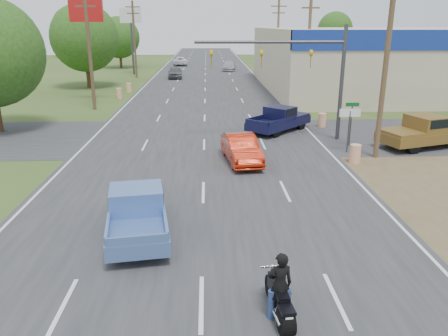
{
  "coord_description": "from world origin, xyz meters",
  "views": [
    {
      "loc": [
        0.22,
        -9.81,
        6.99
      ],
      "look_at": [
        0.89,
        7.45,
        1.3
      ],
      "focal_mm": 35.0,
      "sensor_mm": 36.0,
      "label": 1
    }
  ],
  "objects_px": {
    "motorcycle": "(280,303)",
    "rider": "(280,288)",
    "blue_pickup": "(137,210)",
    "distant_car_silver": "(229,66)",
    "navy_pickup": "(280,119)",
    "brown_pickup": "(425,131)",
    "red_convertible": "(241,149)",
    "distant_car_grey": "(175,72)",
    "distant_car_white": "(180,61)"
  },
  "relations": [
    {
      "from": "red_convertible",
      "to": "rider",
      "type": "bearing_deg",
      "value": -97.85
    },
    {
      "from": "red_convertible",
      "to": "distant_car_silver",
      "type": "bearing_deg",
      "value": 80.34
    },
    {
      "from": "distant_car_grey",
      "to": "distant_car_silver",
      "type": "height_order",
      "value": "distant_car_grey"
    },
    {
      "from": "rider",
      "to": "distant_car_grey",
      "type": "relative_size",
      "value": 0.37
    },
    {
      "from": "distant_car_grey",
      "to": "navy_pickup",
      "type": "bearing_deg",
      "value": -77.45
    },
    {
      "from": "red_convertible",
      "to": "blue_pickup",
      "type": "bearing_deg",
      "value": -125.43
    },
    {
      "from": "motorcycle",
      "to": "blue_pickup",
      "type": "height_order",
      "value": "blue_pickup"
    },
    {
      "from": "red_convertible",
      "to": "distant_car_white",
      "type": "bearing_deg",
      "value": 88.81
    },
    {
      "from": "motorcycle",
      "to": "brown_pickup",
      "type": "height_order",
      "value": "brown_pickup"
    },
    {
      "from": "blue_pickup",
      "to": "rider",
      "type": "bearing_deg",
      "value": -58.26
    },
    {
      "from": "brown_pickup",
      "to": "distant_car_silver",
      "type": "bearing_deg",
      "value": -6.92
    },
    {
      "from": "motorcycle",
      "to": "rider",
      "type": "xyz_separation_m",
      "value": [
        -0.01,
        0.05,
        0.38
      ]
    },
    {
      "from": "navy_pickup",
      "to": "brown_pickup",
      "type": "height_order",
      "value": "brown_pickup"
    },
    {
      "from": "red_convertible",
      "to": "blue_pickup",
      "type": "relative_size",
      "value": 0.83
    },
    {
      "from": "navy_pickup",
      "to": "distant_car_white",
      "type": "distance_m",
      "value": 52.39
    },
    {
      "from": "brown_pickup",
      "to": "motorcycle",
      "type": "bearing_deg",
      "value": 126.19
    },
    {
      "from": "rider",
      "to": "blue_pickup",
      "type": "distance_m",
      "value": 6.5
    },
    {
      "from": "navy_pickup",
      "to": "distant_car_white",
      "type": "xyz_separation_m",
      "value": [
        -9.75,
        51.47,
        -0.13
      ]
    },
    {
      "from": "distant_car_silver",
      "to": "distant_car_white",
      "type": "height_order",
      "value": "distant_car_white"
    },
    {
      "from": "blue_pickup",
      "to": "distant_car_grey",
      "type": "relative_size",
      "value": 1.14
    },
    {
      "from": "rider",
      "to": "distant_car_silver",
      "type": "xyz_separation_m",
      "value": [
        1.82,
        61.75,
        -0.16
      ]
    },
    {
      "from": "blue_pickup",
      "to": "distant_car_white",
      "type": "bearing_deg",
      "value": 83.31
    },
    {
      "from": "rider",
      "to": "distant_car_white",
      "type": "distance_m",
      "value": 71.82
    },
    {
      "from": "red_convertible",
      "to": "distant_car_silver",
      "type": "height_order",
      "value": "red_convertible"
    },
    {
      "from": "blue_pickup",
      "to": "motorcycle",
      "type": "bearing_deg",
      "value": -58.51
    },
    {
      "from": "motorcycle",
      "to": "distant_car_white",
      "type": "xyz_separation_m",
      "value": [
        -6.51,
        71.57,
        0.25
      ]
    },
    {
      "from": "blue_pickup",
      "to": "navy_pickup",
      "type": "relative_size",
      "value": 1.05
    },
    {
      "from": "rider",
      "to": "navy_pickup",
      "type": "height_order",
      "value": "rider"
    },
    {
      "from": "motorcycle",
      "to": "navy_pickup",
      "type": "xyz_separation_m",
      "value": [
        3.24,
        20.1,
        0.38
      ]
    },
    {
      "from": "motorcycle",
      "to": "distant_car_grey",
      "type": "height_order",
      "value": "distant_car_grey"
    },
    {
      "from": "motorcycle",
      "to": "rider",
      "type": "relative_size",
      "value": 1.24
    },
    {
      "from": "distant_car_silver",
      "to": "red_convertible",
      "type": "bearing_deg",
      "value": -85.67
    },
    {
      "from": "motorcycle",
      "to": "red_convertible",
      "type": "bearing_deg",
      "value": 82.66
    },
    {
      "from": "blue_pickup",
      "to": "distant_car_silver",
      "type": "height_order",
      "value": "blue_pickup"
    },
    {
      "from": "distant_car_white",
      "to": "motorcycle",
      "type": "bearing_deg",
      "value": 90.04
    },
    {
      "from": "motorcycle",
      "to": "distant_car_white",
      "type": "bearing_deg",
      "value": 88.09
    },
    {
      "from": "rider",
      "to": "distant_car_silver",
      "type": "bearing_deg",
      "value": -98.8
    },
    {
      "from": "rider",
      "to": "brown_pickup",
      "type": "xyz_separation_m",
      "value": [
        11.16,
        15.62,
        0.11
      ]
    },
    {
      "from": "distant_car_silver",
      "to": "brown_pickup",
      "type": "bearing_deg",
      "value": -72.15
    },
    {
      "from": "motorcycle",
      "to": "rider",
      "type": "bearing_deg",
      "value": 90.0
    },
    {
      "from": "motorcycle",
      "to": "brown_pickup",
      "type": "bearing_deg",
      "value": 47.45
    },
    {
      "from": "blue_pickup",
      "to": "navy_pickup",
      "type": "bearing_deg",
      "value": 55.07
    },
    {
      "from": "red_convertible",
      "to": "distant_car_grey",
      "type": "height_order",
      "value": "distant_car_grey"
    },
    {
      "from": "red_convertible",
      "to": "motorcycle",
      "type": "distance_m",
      "value": 13.09
    },
    {
      "from": "red_convertible",
      "to": "motorcycle",
      "type": "height_order",
      "value": "red_convertible"
    },
    {
      "from": "motorcycle",
      "to": "navy_pickup",
      "type": "relative_size",
      "value": 0.42
    },
    {
      "from": "red_convertible",
      "to": "brown_pickup",
      "type": "relative_size",
      "value": 0.71
    },
    {
      "from": "navy_pickup",
      "to": "blue_pickup",
      "type": "bearing_deg",
      "value": -72.64
    },
    {
      "from": "red_convertible",
      "to": "distant_car_white",
      "type": "relative_size",
      "value": 0.83
    },
    {
      "from": "distant_car_grey",
      "to": "distant_car_white",
      "type": "xyz_separation_m",
      "value": [
        -0.44,
        19.89,
        -0.06
      ]
    }
  ]
}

